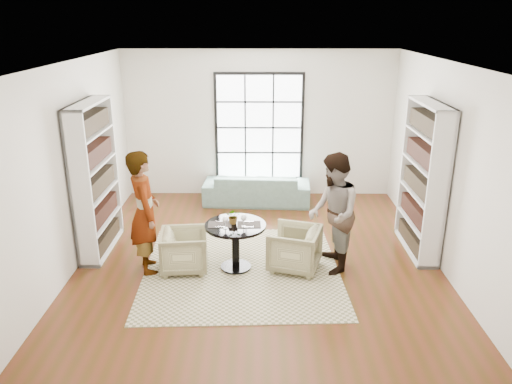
{
  "coord_description": "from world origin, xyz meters",
  "views": [
    {
      "loc": [
        0.02,
        -7.1,
        3.61
      ],
      "look_at": [
        -0.04,
        0.4,
        0.95
      ],
      "focal_mm": 35.0,
      "sensor_mm": 36.0,
      "label": 1
    }
  ],
  "objects_px": {
    "armchair_left": "(184,251)",
    "person_right": "(333,214)",
    "armchair_right": "(294,249)",
    "flower_centerpiece": "(234,216)",
    "wine_glass_right": "(244,218)",
    "pedestal_table": "(236,237)",
    "wine_glass_left": "(225,220)",
    "person_left": "(145,212)",
    "sofa": "(257,188)"
  },
  "relations": [
    {
      "from": "armchair_left",
      "to": "person_left",
      "type": "bearing_deg",
      "value": 84.05
    },
    {
      "from": "person_right",
      "to": "wine_glass_right",
      "type": "distance_m",
      "value": 1.3
    },
    {
      "from": "armchair_left",
      "to": "armchair_right",
      "type": "bearing_deg",
      "value": -94.39
    },
    {
      "from": "person_left",
      "to": "wine_glass_right",
      "type": "relative_size",
      "value": 9.75
    },
    {
      "from": "armchair_left",
      "to": "flower_centerpiece",
      "type": "height_order",
      "value": "flower_centerpiece"
    },
    {
      "from": "pedestal_table",
      "to": "wine_glass_right",
      "type": "distance_m",
      "value": 0.37
    },
    {
      "from": "pedestal_table",
      "to": "armchair_left",
      "type": "relative_size",
      "value": 1.31
    },
    {
      "from": "person_right",
      "to": "flower_centerpiece",
      "type": "relative_size",
      "value": 7.65
    },
    {
      "from": "sofa",
      "to": "flower_centerpiece",
      "type": "xyz_separation_m",
      "value": [
        -0.32,
        -2.79,
        0.53
      ]
    },
    {
      "from": "sofa",
      "to": "wine_glass_left",
      "type": "relative_size",
      "value": 11.65
    },
    {
      "from": "armchair_right",
      "to": "wine_glass_left",
      "type": "xyz_separation_m",
      "value": [
        -1.01,
        -0.15,
        0.52
      ]
    },
    {
      "from": "armchair_right",
      "to": "person_right",
      "type": "bearing_deg",
      "value": 107.12
    },
    {
      "from": "wine_glass_left",
      "to": "armchair_left",
      "type": "bearing_deg",
      "value": 170.81
    },
    {
      "from": "armchair_left",
      "to": "person_right",
      "type": "distance_m",
      "value": 2.26
    },
    {
      "from": "armchair_left",
      "to": "sofa",
      "type": "bearing_deg",
      "value": -26.24
    },
    {
      "from": "pedestal_table",
      "to": "sofa",
      "type": "xyz_separation_m",
      "value": [
        0.3,
        2.82,
        -0.21
      ]
    },
    {
      "from": "armchair_left",
      "to": "wine_glass_left",
      "type": "bearing_deg",
      "value": -105.14
    },
    {
      "from": "pedestal_table",
      "to": "wine_glass_right",
      "type": "xyz_separation_m",
      "value": [
        0.13,
        -0.09,
        0.33
      ]
    },
    {
      "from": "flower_centerpiece",
      "to": "wine_glass_right",
      "type": "bearing_deg",
      "value": -38.75
    },
    {
      "from": "armchair_right",
      "to": "person_right",
      "type": "xyz_separation_m",
      "value": [
        0.55,
        0.0,
        0.56
      ]
    },
    {
      "from": "wine_glass_left",
      "to": "flower_centerpiece",
      "type": "height_order",
      "value": "flower_centerpiece"
    },
    {
      "from": "armchair_left",
      "to": "wine_glass_left",
      "type": "xyz_separation_m",
      "value": [
        0.63,
        -0.1,
        0.54
      ]
    },
    {
      "from": "armchair_left",
      "to": "wine_glass_right",
      "type": "relative_size",
      "value": 3.63
    },
    {
      "from": "armchair_left",
      "to": "wine_glass_left",
      "type": "height_order",
      "value": "wine_glass_left"
    },
    {
      "from": "wine_glass_right",
      "to": "flower_centerpiece",
      "type": "relative_size",
      "value": 0.81
    },
    {
      "from": "armchair_left",
      "to": "person_right",
      "type": "height_order",
      "value": "person_right"
    },
    {
      "from": "armchair_right",
      "to": "pedestal_table",
      "type": "bearing_deg",
      "value": -72.77
    },
    {
      "from": "armchair_right",
      "to": "flower_centerpiece",
      "type": "distance_m",
      "value": 1.04
    },
    {
      "from": "wine_glass_left",
      "to": "flower_centerpiece",
      "type": "xyz_separation_m",
      "value": [
        0.11,
        0.18,
        -0.01
      ]
    },
    {
      "from": "wine_glass_right",
      "to": "person_left",
      "type": "bearing_deg",
      "value": 178.28
    },
    {
      "from": "armchair_left",
      "to": "armchair_right",
      "type": "distance_m",
      "value": 1.64
    },
    {
      "from": "sofa",
      "to": "armchair_left",
      "type": "xyz_separation_m",
      "value": [
        -1.06,
        -2.86,
        0.0
      ]
    },
    {
      "from": "sofa",
      "to": "wine_glass_left",
      "type": "height_order",
      "value": "wine_glass_left"
    },
    {
      "from": "sofa",
      "to": "person_right",
      "type": "distance_m",
      "value": 3.09
    },
    {
      "from": "pedestal_table",
      "to": "wine_glass_left",
      "type": "distance_m",
      "value": 0.38
    },
    {
      "from": "person_left",
      "to": "flower_centerpiece",
      "type": "bearing_deg",
      "value": -105.72
    },
    {
      "from": "flower_centerpiece",
      "to": "pedestal_table",
      "type": "bearing_deg",
      "value": -54.19
    },
    {
      "from": "person_left",
      "to": "flower_centerpiece",
      "type": "height_order",
      "value": "person_left"
    },
    {
      "from": "wine_glass_right",
      "to": "wine_glass_left",
      "type": "bearing_deg",
      "value": -167.58
    },
    {
      "from": "armchair_left",
      "to": "person_left",
      "type": "height_order",
      "value": "person_left"
    },
    {
      "from": "wine_glass_left",
      "to": "wine_glass_right",
      "type": "height_order",
      "value": "wine_glass_right"
    },
    {
      "from": "pedestal_table",
      "to": "armchair_right",
      "type": "bearing_deg",
      "value": 0.11
    },
    {
      "from": "sofa",
      "to": "person_left",
      "type": "height_order",
      "value": "person_left"
    },
    {
      "from": "armchair_right",
      "to": "person_left",
      "type": "distance_m",
      "value": 2.27
    },
    {
      "from": "wine_glass_left",
      "to": "wine_glass_right",
      "type": "bearing_deg",
      "value": 12.42
    },
    {
      "from": "person_left",
      "to": "sofa",
      "type": "bearing_deg",
      "value": -48.58
    },
    {
      "from": "wine_glass_left",
      "to": "wine_glass_right",
      "type": "xyz_separation_m",
      "value": [
        0.26,
        0.06,
        0.0
      ]
    },
    {
      "from": "pedestal_table",
      "to": "flower_centerpiece",
      "type": "bearing_deg",
      "value": 125.81
    },
    {
      "from": "armchair_left",
      "to": "flower_centerpiece",
      "type": "relative_size",
      "value": 2.94
    },
    {
      "from": "armchair_right",
      "to": "person_left",
      "type": "relative_size",
      "value": 0.39
    }
  ]
}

